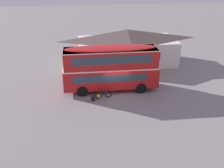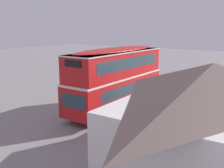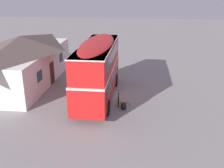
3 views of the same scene
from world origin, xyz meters
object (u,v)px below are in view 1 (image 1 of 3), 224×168
at_px(double_decker_bus, 111,66).
at_px(touring_bicycle, 103,95).
at_px(water_bottle_red_squeeze, 104,100).
at_px(water_bottle_green_metal, 100,102).
at_px(backpack_on_ground, 93,98).

bearing_deg(double_decker_bus, touring_bicycle, -119.14).
height_order(water_bottle_red_squeeze, water_bottle_green_metal, water_bottle_green_metal).
relative_size(double_decker_bus, water_bottle_red_squeeze, 41.63).
distance_m(double_decker_bus, water_bottle_red_squeeze, 3.72).
xyz_separation_m(water_bottle_red_squeeze, water_bottle_green_metal, (-0.46, -0.20, 0.01)).
height_order(touring_bicycle, backpack_on_ground, touring_bicycle).
xyz_separation_m(double_decker_bus, water_bottle_green_metal, (-1.41, -2.75, -2.52)).
height_order(double_decker_bus, water_bottle_red_squeeze, double_decker_bus).
bearing_deg(water_bottle_green_metal, backpack_on_ground, 143.48).
bearing_deg(water_bottle_green_metal, double_decker_bus, 62.87).
relative_size(double_decker_bus, water_bottle_green_metal, 38.80).
bearing_deg(water_bottle_green_metal, touring_bicycle, 67.12).
xyz_separation_m(backpack_on_ground, water_bottle_green_metal, (0.62, -0.46, -0.18)).
distance_m(touring_bicycle, water_bottle_red_squeeze, 0.76).
height_order(double_decker_bus, water_bottle_green_metal, double_decker_bus).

